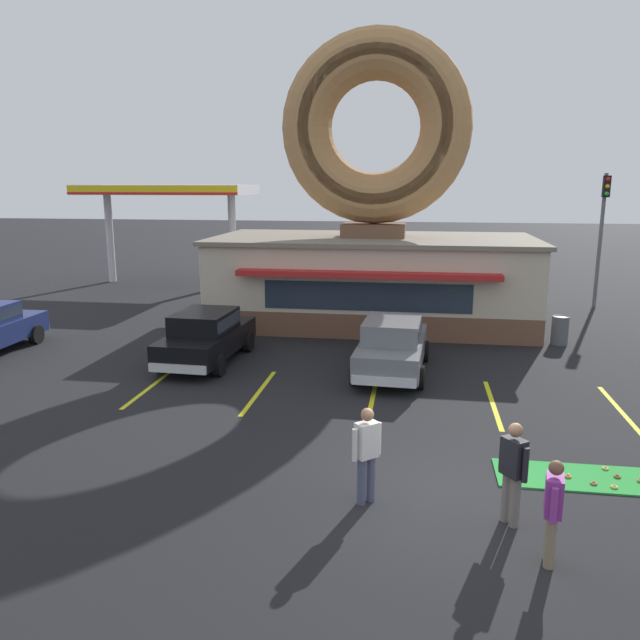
# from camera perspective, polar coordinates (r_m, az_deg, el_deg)

# --- Properties ---
(ground_plane) EXTENTS (160.00, 160.00, 0.00)m
(ground_plane) POSITION_cam_1_polar(r_m,az_deg,el_deg) (11.56, 10.53, -15.60)
(ground_plane) COLOR black
(donut_shop_building) EXTENTS (12.30, 6.75, 10.96)m
(donut_shop_building) POSITION_cam_1_polar(r_m,az_deg,el_deg) (24.27, 4.92, 8.47)
(donut_shop_building) COLOR brown
(donut_shop_building) RESTS_ON ground
(putting_mat) EXTENTS (3.47, 1.17, 0.03)m
(putting_mat) POSITION_cam_1_polar(r_m,az_deg,el_deg) (12.99, 23.53, -13.13)
(putting_mat) COLOR green
(putting_mat) RESTS_ON ground
(mini_donut_near_left) EXTENTS (0.13, 0.13, 0.04)m
(mini_donut_near_left) POSITION_cam_1_polar(r_m,az_deg,el_deg) (13.18, 25.54, -12.78)
(mini_donut_near_left) COLOR brown
(mini_donut_near_left) RESTS_ON putting_mat
(mini_donut_near_right) EXTENTS (0.13, 0.13, 0.04)m
(mini_donut_near_right) POSITION_cam_1_polar(r_m,az_deg,el_deg) (12.83, 21.72, -13.13)
(mini_donut_near_right) COLOR #D17F47
(mini_donut_near_right) RESTS_ON putting_mat
(mini_donut_mid_left) EXTENTS (0.13, 0.13, 0.04)m
(mini_donut_mid_left) POSITION_cam_1_polar(r_m,az_deg,el_deg) (12.49, 17.16, -13.49)
(mini_donut_mid_left) COLOR brown
(mini_donut_mid_left) RESTS_ON putting_mat
(mini_donut_mid_centre) EXTENTS (0.13, 0.13, 0.04)m
(mini_donut_mid_centre) POSITION_cam_1_polar(r_m,az_deg,el_deg) (12.75, 25.32, -13.62)
(mini_donut_mid_centre) COLOR #E5C666
(mini_donut_mid_centre) RESTS_ON putting_mat
(mini_donut_mid_right) EXTENTS (0.13, 0.13, 0.04)m
(mini_donut_mid_right) POSITION_cam_1_polar(r_m,az_deg,el_deg) (13.43, 24.64, -12.22)
(mini_donut_mid_right) COLOR #E5C666
(mini_donut_mid_right) RESTS_ON putting_mat
(mini_donut_far_left) EXTENTS (0.13, 0.13, 0.04)m
(mini_donut_far_left) POSITION_cam_1_polar(r_m,az_deg,el_deg) (12.74, 23.75, -13.50)
(mini_donut_far_left) COLOR #A5724C
(mini_donut_far_left) RESTS_ON putting_mat
(mini_donut_far_centre) EXTENTS (0.13, 0.13, 0.04)m
(mini_donut_far_centre) POSITION_cam_1_polar(r_m,az_deg,el_deg) (12.50, 21.12, -13.77)
(mini_donut_far_centre) COLOR #E5C666
(mini_donut_far_centre) RESTS_ON putting_mat
(golf_ball) EXTENTS (0.04, 0.04, 0.04)m
(golf_ball) POSITION_cam_1_polar(r_m,az_deg,el_deg) (12.91, 21.81, -12.95)
(golf_ball) COLOR white
(golf_ball) RESTS_ON putting_mat
(car_grey) EXTENTS (2.16, 4.65, 1.60)m
(car_grey) POSITION_cam_1_polar(r_m,az_deg,el_deg) (18.06, 6.63, -2.15)
(car_grey) COLOR slate
(car_grey) RESTS_ON ground
(car_black) EXTENTS (2.12, 4.63, 1.60)m
(car_black) POSITION_cam_1_polar(r_m,az_deg,el_deg) (19.35, -10.36, -1.29)
(car_black) COLOR black
(car_black) RESTS_ON ground
(pedestrian_blue_sweater_man) EXTENTS (0.42, 0.50, 1.72)m
(pedestrian_blue_sweater_man) POSITION_cam_1_polar(r_m,az_deg,el_deg) (10.61, 17.22, -12.84)
(pedestrian_blue_sweater_man) COLOR slate
(pedestrian_blue_sweater_man) RESTS_ON ground
(pedestrian_hooded_kid) EXTENTS (0.47, 0.43, 1.72)m
(pedestrian_hooded_kid) POSITION_cam_1_polar(r_m,az_deg,el_deg) (10.82, 4.29, -11.83)
(pedestrian_hooded_kid) COLOR #474C66
(pedestrian_hooded_kid) RESTS_ON ground
(pedestrian_leather_jacket_man) EXTENTS (0.30, 0.59, 1.60)m
(pedestrian_leather_jacket_man) POSITION_cam_1_polar(r_m,az_deg,el_deg) (9.81, 20.52, -15.78)
(pedestrian_leather_jacket_man) COLOR #7F7056
(pedestrian_leather_jacket_man) RESTS_ON ground
(trash_bin) EXTENTS (0.57, 0.57, 0.97)m
(trash_bin) POSITION_cam_1_polar(r_m,az_deg,el_deg) (22.72, 21.08, -0.86)
(trash_bin) COLOR #51565B
(trash_bin) RESTS_ON ground
(traffic_light_pole) EXTENTS (0.28, 0.47, 5.80)m
(traffic_light_pole) POSITION_cam_1_polar(r_m,az_deg,el_deg) (29.66, 24.40, 8.08)
(traffic_light_pole) COLOR #595B60
(traffic_light_pole) RESTS_ON ground
(gas_station_canopy) EXTENTS (9.00, 4.46, 5.30)m
(gas_station_canopy) POSITION_cam_1_polar(r_m,az_deg,el_deg) (34.96, -13.75, 11.20)
(gas_station_canopy) COLOR silver
(gas_station_canopy) RESTS_ON ground
(parking_stripe_far_left) EXTENTS (0.12, 3.60, 0.01)m
(parking_stripe_far_left) POSITION_cam_1_polar(r_m,az_deg,el_deg) (17.59, -15.16, -5.87)
(parking_stripe_far_left) COLOR yellow
(parking_stripe_far_left) RESTS_ON ground
(parking_stripe_left) EXTENTS (0.12, 3.60, 0.01)m
(parking_stripe_left) POSITION_cam_1_polar(r_m,az_deg,el_deg) (16.63, -5.60, -6.55)
(parking_stripe_left) COLOR yellow
(parking_stripe_left) RESTS_ON ground
(parking_stripe_mid_left) EXTENTS (0.12, 3.60, 0.01)m
(parking_stripe_mid_left) POSITION_cam_1_polar(r_m,az_deg,el_deg) (16.17, 4.84, -7.09)
(parking_stripe_mid_left) COLOR yellow
(parking_stripe_mid_left) RESTS_ON ground
(parking_stripe_centre) EXTENTS (0.12, 3.60, 0.01)m
(parking_stripe_centre) POSITION_cam_1_polar(r_m,az_deg,el_deg) (16.27, 15.53, -7.40)
(parking_stripe_centre) COLOR yellow
(parking_stripe_centre) RESTS_ON ground
(parking_stripe_mid_right) EXTENTS (0.12, 3.60, 0.01)m
(parking_stripe_mid_right) POSITION_cam_1_polar(r_m,az_deg,el_deg) (16.90, 25.76, -7.46)
(parking_stripe_mid_right) COLOR yellow
(parking_stripe_mid_right) RESTS_ON ground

